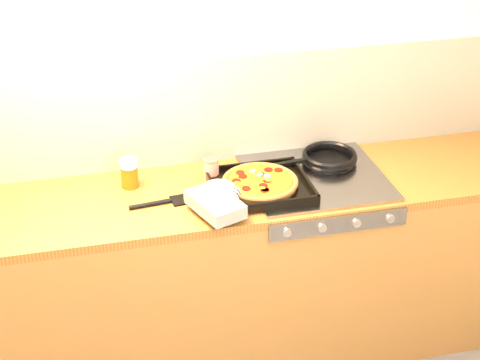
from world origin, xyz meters
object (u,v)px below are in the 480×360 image
object	(u,v)px
tomato_can	(211,169)
frying_pan	(328,158)
pizza_on_tray	(247,188)
juice_glass	(129,173)

from	to	relation	value
tomato_can	frying_pan	bearing A→B (deg)	0.29
pizza_on_tray	frying_pan	size ratio (longest dim) A/B	1.27
frying_pan	juice_glass	distance (m)	0.91
frying_pan	tomato_can	bearing A→B (deg)	-179.71
pizza_on_tray	tomato_can	world-z (taller)	tomato_can
tomato_can	pizza_on_tray	bearing A→B (deg)	-58.31
pizza_on_tray	frying_pan	distance (m)	0.47
pizza_on_tray	frying_pan	xyz separation A→B (m)	(0.43, 0.19, -0.01)
frying_pan	tomato_can	size ratio (longest dim) A/B	4.36
juice_glass	tomato_can	bearing A→B (deg)	-3.02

